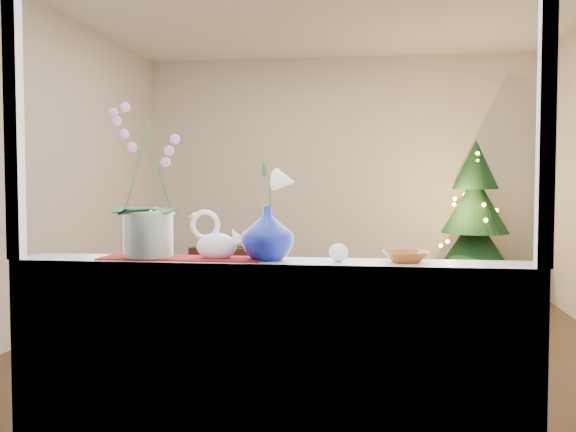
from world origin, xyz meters
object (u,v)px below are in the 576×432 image
object	(u,v)px
side_table	(227,273)
swan	(216,236)
paperweight	(338,253)
orchid_pot	(148,180)
xmas_tree	(475,220)
blue_vase	(268,229)
amber_dish	(406,257)

from	to	relation	value
side_table	swan	bearing A→B (deg)	-70.46
paperweight	side_table	bearing A→B (deg)	109.45
orchid_pot	xmas_tree	xyz separation A→B (m)	(2.01, 4.31, -0.41)
orchid_pot	side_table	world-z (taller)	orchid_pot
blue_vase	paperweight	world-z (taller)	blue_vase
xmas_tree	orchid_pot	bearing A→B (deg)	-115.00
side_table	paperweight	bearing A→B (deg)	-63.78
blue_vase	xmas_tree	xyz separation A→B (m)	(1.48, 4.31, -0.20)
paperweight	xmas_tree	xyz separation A→B (m)	(1.19, 4.33, -0.11)
orchid_pot	swan	world-z (taller)	orchid_pot
xmas_tree	side_table	distance (m)	2.70
orchid_pot	swan	bearing A→B (deg)	-1.18
swan	paperweight	bearing A→B (deg)	7.03
blue_vase	amber_dish	distance (m)	0.58
blue_vase	side_table	distance (m)	4.29
blue_vase	side_table	xyz separation A→B (m)	(-1.14, 4.06, -0.78)
orchid_pot	side_table	distance (m)	4.22
swan	xmas_tree	world-z (taller)	xmas_tree
xmas_tree	blue_vase	bearing A→B (deg)	-108.99
xmas_tree	side_table	xyz separation A→B (m)	(-2.63, -0.25, -0.57)
paperweight	orchid_pot	bearing A→B (deg)	178.37
orchid_pot	blue_vase	xyz separation A→B (m)	(0.52, -0.00, -0.20)
paperweight	amber_dish	world-z (taller)	paperweight
blue_vase	paperweight	size ratio (longest dim) A/B	3.42
orchid_pot	amber_dish	bearing A→B (deg)	0.29
orchid_pot	paperweight	size ratio (longest dim) A/B	8.73
paperweight	xmas_tree	bearing A→B (deg)	74.70
swan	blue_vase	distance (m)	0.22
swan	orchid_pot	bearing A→B (deg)	-172.24
swan	side_table	size ratio (longest dim) A/B	0.32
xmas_tree	side_table	world-z (taller)	xmas_tree
swan	blue_vase	world-z (taller)	blue_vase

